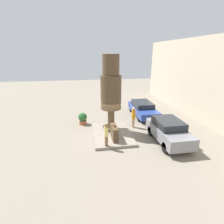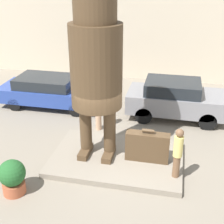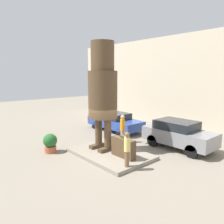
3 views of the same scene
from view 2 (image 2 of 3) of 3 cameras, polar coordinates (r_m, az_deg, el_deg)
The scene contains 10 objects.
ground_plane at distance 10.69m, azimuth 0.90°, elevation -8.92°, with size 60.00×60.00×0.00m, color gray.
pedestal at distance 10.63m, azimuth 0.90°, elevation -8.50°, with size 4.35×2.92×0.19m.
building_backdrop at distance 17.74m, azimuth 6.96°, elevation 17.88°, with size 28.00×0.60×7.54m.
statue_figure at distance 9.34m, azimuth -2.96°, elevation 10.47°, with size 1.59×1.59×5.87m.
giant_suitcase at distance 10.21m, azimuth 6.48°, elevation -6.31°, with size 1.41×0.37×1.14m.
tourist at distance 9.38m, azimuth 11.95°, elevation -7.04°, with size 0.28×0.28×1.62m.
parked_car_blue at distance 14.72m, azimuth -11.29°, elevation 3.88°, with size 4.69×1.90×1.40m.
parked_car_grey at distance 13.49m, azimuth 11.56°, elevation 2.44°, with size 4.13×1.89×1.65m.
planter_pot at distance 9.48m, azimuth -17.74°, elevation -11.19°, with size 0.77×0.77×1.08m.
worker_hivis at distance 12.19m, azimuth -2.53°, elevation 0.99°, with size 0.31×0.31×1.82m.
Camera 2 is at (1.72, -8.67, 6.01)m, focal length 50.00 mm.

